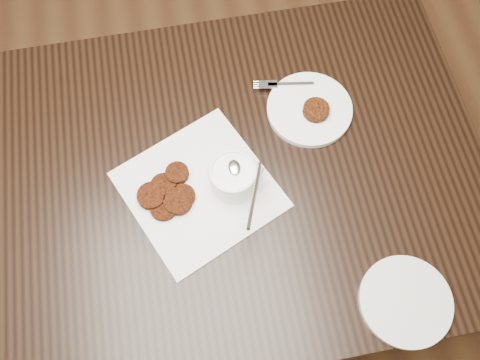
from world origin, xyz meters
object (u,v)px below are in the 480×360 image
plate_with_patty (310,107)px  plate_empty (406,301)px  napkin (199,189)px  table (202,232)px  sauce_ramekin (233,171)px

plate_with_patty → plate_empty: plate_with_patty is taller
napkin → plate_empty: bearing=-40.9°
table → plate_with_patty: size_ratio=6.70×
plate_with_patty → plate_empty: (0.08, -0.46, -0.01)m
table → napkin: napkin is taller
table → plate_empty: size_ratio=7.18×
table → plate_empty: plate_empty is taller
sauce_ramekin → plate_with_patty: (0.20, 0.15, -0.06)m
napkin → plate_empty: size_ratio=1.59×
napkin → plate_empty: 0.48m
plate_empty → plate_with_patty: bearing=100.0°
napkin → sauce_ramekin: (0.07, -0.00, 0.07)m
sauce_ramekin → plate_empty: 0.43m
plate_with_patty → sauce_ramekin: bearing=-143.9°
table → napkin: 0.38m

